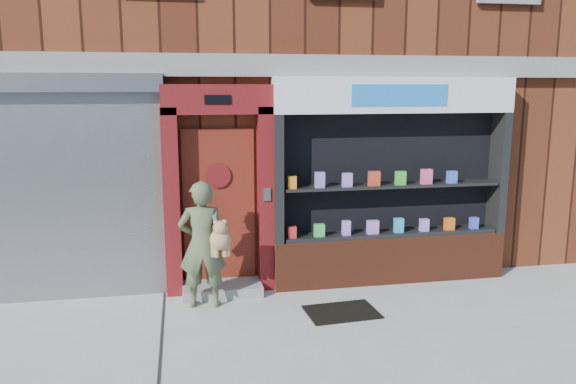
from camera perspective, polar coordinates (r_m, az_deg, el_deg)
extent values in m
plane|color=#9E9E99|center=(6.61, 1.19, -15.07)|extent=(80.00, 80.00, 0.00)
cube|color=#491E10|center=(11.94, -4.99, 16.09)|extent=(12.00, 8.00, 8.00)
cube|color=gray|center=(7.84, -1.72, 12.72)|extent=(12.00, 0.16, 0.30)
cube|color=gray|center=(8.09, -23.15, -0.67)|extent=(3.00, 0.10, 2.80)
cube|color=slate|center=(7.89, -24.06, 10.13)|extent=(3.10, 0.30, 0.24)
cube|color=#5E1012|center=(7.84, -11.72, -1.10)|extent=(0.22, 0.28, 2.60)
cube|color=#5E1012|center=(7.92, -2.29, -0.76)|extent=(0.22, 0.28, 2.60)
cube|color=#5E1012|center=(7.70, -7.22, 9.33)|extent=(1.50, 0.28, 0.40)
cube|color=black|center=(7.55, -7.14, 9.30)|extent=(0.35, 0.01, 0.12)
cube|color=maroon|center=(7.98, -7.02, -1.48)|extent=(1.00, 0.06, 2.20)
cylinder|color=black|center=(7.86, -7.07, 1.67)|extent=(0.28, 0.02, 0.28)
cylinder|color=#5E1012|center=(7.85, -7.07, 1.65)|extent=(0.34, 0.02, 0.34)
cube|color=gray|center=(8.04, -6.70, -9.75)|extent=(1.10, 0.55, 0.15)
cube|color=slate|center=(7.76, -2.13, -0.25)|extent=(0.10, 0.02, 0.18)
cube|color=maroon|center=(8.57, 10.23, -6.60)|extent=(3.50, 0.40, 0.70)
cube|color=black|center=(7.84, -1.08, 1.35)|extent=(0.12, 0.40, 1.80)
cube|color=black|center=(9.04, 20.56, 1.92)|extent=(0.12, 0.40, 1.80)
cube|color=black|center=(8.46, 10.06, 1.88)|extent=(3.30, 0.03, 1.80)
cube|color=black|center=(8.47, 10.32, -4.14)|extent=(3.20, 0.36, 0.06)
cube|color=black|center=(8.31, 10.48, 0.66)|extent=(3.20, 0.36, 0.04)
cube|color=white|center=(8.19, 10.79, 9.65)|extent=(3.50, 0.40, 0.50)
cube|color=blue|center=(8.00, 11.34, 9.61)|extent=(1.40, 0.01, 0.30)
cube|color=red|center=(7.95, 0.39, -4.10)|extent=(0.12, 0.09, 0.16)
cube|color=green|center=(8.03, 3.19, -3.90)|extent=(0.15, 0.09, 0.18)
cube|color=#AD77D7|center=(8.13, 5.94, -3.65)|extent=(0.11, 0.09, 0.21)
cube|color=#B376D5|center=(8.26, 8.60, -3.55)|extent=(0.17, 0.09, 0.20)
cube|color=#28A0CA|center=(8.40, 11.18, -3.34)|extent=(0.13, 0.09, 0.21)
cube|color=#AA7ADC|center=(8.56, 13.67, -3.27)|extent=(0.13, 0.09, 0.18)
cube|color=orange|center=(8.73, 16.06, -3.12)|extent=(0.14, 0.09, 0.18)
cube|color=blue|center=(8.91, 18.36, -3.00)|extent=(0.12, 0.09, 0.17)
cube|color=orange|center=(7.80, 0.40, 0.99)|extent=(0.12, 0.09, 0.17)
cube|color=#9272CE|center=(7.88, 3.25, 1.24)|extent=(0.13, 0.09, 0.22)
cube|color=#A87ADC|center=(7.99, 6.03, 1.23)|extent=(0.13, 0.09, 0.19)
cube|color=red|center=(8.11, 8.74, 1.37)|extent=(0.16, 0.09, 0.21)
cube|color=green|center=(8.26, 11.36, 1.40)|extent=(0.14, 0.09, 0.20)
cube|color=#E94D80|center=(8.41, 13.88, 1.53)|extent=(0.16, 0.09, 0.22)
cube|color=blue|center=(8.59, 16.31, 1.47)|extent=(0.14, 0.09, 0.18)
imported|color=#515C3D|center=(7.42, -8.72, -5.30)|extent=(0.64, 0.45, 1.69)
sphere|color=#A27B51|center=(7.30, -6.88, -4.82)|extent=(0.28, 0.28, 0.28)
sphere|color=#A27B51|center=(7.21, -6.89, -3.63)|extent=(0.19, 0.19, 0.19)
sphere|color=#A27B51|center=(7.19, -7.35, -3.07)|extent=(0.07, 0.07, 0.07)
sphere|color=#A27B51|center=(7.19, -6.46, -3.04)|extent=(0.07, 0.07, 0.07)
cylinder|color=#A27B51|center=(7.33, -7.59, -5.90)|extent=(0.07, 0.07, 0.17)
cylinder|color=#A27B51|center=(7.34, -6.13, -5.84)|extent=(0.07, 0.07, 0.17)
cylinder|color=#A27B51|center=(7.31, -7.29, -5.93)|extent=(0.07, 0.07, 0.17)
cylinder|color=#A27B51|center=(7.32, -6.41, -5.89)|extent=(0.07, 0.07, 0.17)
cube|color=black|center=(7.42, 5.46, -12.03)|extent=(0.94, 0.69, 0.02)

